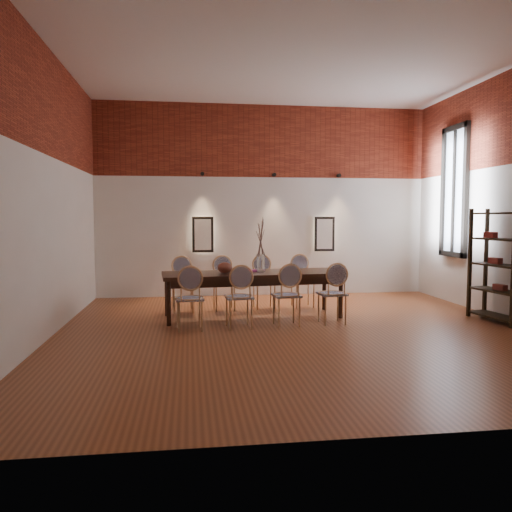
{
  "coord_description": "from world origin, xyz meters",
  "views": [
    {
      "loc": [
        -1.58,
        -6.98,
        1.65
      ],
      "look_at": [
        -0.54,
        0.75,
        1.05
      ],
      "focal_mm": 35.0,
      "sensor_mm": 36.0,
      "label": 1
    }
  ],
  "objects": [
    {
      "name": "niche_left",
      "position": [
        -1.3,
        3.45,
        1.3
      ],
      "size": [
        0.36,
        0.06,
        0.66
      ],
      "primitive_type": "cube",
      "color": "#FFEAC6",
      "rests_on": "wall_back"
    },
    {
      "name": "chair_far_d",
      "position": [
        0.5,
        1.99,
        0.47
      ],
      "size": [
        0.47,
        0.47,
        0.94
      ],
      "primitive_type": null,
      "rotation": [
        0.0,
        0.0,
        3.22
      ],
      "color": "tan",
      "rests_on": "floor"
    },
    {
      "name": "vase",
      "position": [
        -0.41,
        1.16,
        0.9
      ],
      "size": [
        0.14,
        0.14,
        0.3
      ],
      "primitive_type": "cylinder",
      "color": "silver",
      "rests_on": "dining_table"
    },
    {
      "name": "window_glass",
      "position": [
        3.46,
        2.0,
        2.15
      ],
      "size": [
        0.02,
        0.78,
        2.38
      ],
      "primitive_type": "cube",
      "color": "silver",
      "rests_on": "wall_right"
    },
    {
      "name": "shelving_rack",
      "position": [
        3.28,
        0.29,
        0.9
      ],
      "size": [
        0.53,
        1.05,
        1.8
      ],
      "primitive_type": null,
      "rotation": [
        0.0,
        0.0,
        0.15
      ],
      "color": "black",
      "rests_on": "floor"
    },
    {
      "name": "window_frame",
      "position": [
        3.44,
        2.0,
        2.15
      ],
      "size": [
        0.08,
        0.9,
        2.5
      ],
      "primitive_type": "cube",
      "color": "black",
      "rests_on": "wall_right"
    },
    {
      "name": "niche_right",
      "position": [
        1.3,
        3.45,
        1.3
      ],
      "size": [
        0.36,
        0.06,
        0.66
      ],
      "primitive_type": "cube",
      "color": "#FFEAC6",
      "rests_on": "wall_back"
    },
    {
      "name": "ceiling",
      "position": [
        0.0,
        0.0,
        4.01
      ],
      "size": [
        7.0,
        7.0,
        0.02
      ],
      "primitive_type": "cube",
      "color": "silver",
      "rests_on": "ground"
    },
    {
      "name": "window_mullion",
      "position": [
        3.44,
        2.0,
        2.15
      ],
      "size": [
        0.06,
        0.06,
        2.4
      ],
      "primitive_type": "cube",
      "color": "black",
      "rests_on": "wall_right"
    },
    {
      "name": "wall_front",
      "position": [
        0.0,
        -3.55,
        2.0
      ],
      "size": [
        7.0,
        0.1,
        4.0
      ],
      "primitive_type": "cube",
      "color": "silver",
      "rests_on": "ground"
    },
    {
      "name": "brick_band_left",
      "position": [
        -3.48,
        0.0,
        3.25
      ],
      "size": [
        0.02,
        7.0,
        1.5
      ],
      "primitive_type": "cube",
      "color": "maroon",
      "rests_on": "ground"
    },
    {
      "name": "brick_band_back",
      "position": [
        0.0,
        3.48,
        3.25
      ],
      "size": [
        7.0,
        0.02,
        1.5
      ],
      "primitive_type": "cube",
      "color": "maroon",
      "rests_on": "ground"
    },
    {
      "name": "chair_far_b",
      "position": [
        -0.97,
        1.87,
        0.47
      ],
      "size": [
        0.47,
        0.47,
        0.94
      ],
      "primitive_type": null,
      "rotation": [
        0.0,
        0.0,
        3.22
      ],
      "color": "tan",
      "rests_on": "floor"
    },
    {
      "name": "floor",
      "position": [
        0.0,
        0.0,
        -0.01
      ],
      "size": [
        7.0,
        7.0,
        0.02
      ],
      "primitive_type": "cube",
      "color": "brown",
      "rests_on": "ground"
    },
    {
      "name": "wall_back",
      "position": [
        0.0,
        3.55,
        2.0
      ],
      "size": [
        7.0,
        0.1,
        4.0
      ],
      "primitive_type": "cube",
      "color": "silver",
      "rests_on": "ground"
    },
    {
      "name": "dining_table",
      "position": [
        -0.54,
        1.15,
        0.38
      ],
      "size": [
        3.01,
        1.17,
        0.75
      ],
      "primitive_type": "cube",
      "rotation": [
        0.0,
        0.0,
        0.08
      ],
      "color": "#32190F",
      "rests_on": "floor"
    },
    {
      "name": "chair_far_c",
      "position": [
        -0.24,
        1.93,
        0.47
      ],
      "size": [
        0.47,
        0.47,
        0.94
      ],
      "primitive_type": null,
      "rotation": [
        0.0,
        0.0,
        3.22
      ],
      "color": "tan",
      "rests_on": "floor"
    },
    {
      "name": "chair_near_a",
      "position": [
        -1.59,
        0.31,
        0.47
      ],
      "size": [
        0.47,
        0.47,
        0.94
      ],
      "primitive_type": null,
      "rotation": [
        0.0,
        0.0,
        0.08
      ],
      "color": "tan",
      "rests_on": "floor"
    },
    {
      "name": "spot_fixture_left",
      "position": [
        -1.3,
        3.42,
        2.55
      ],
      "size": [
        0.08,
        0.1,
        0.08
      ],
      "primitive_type": "cylinder",
      "rotation": [
        1.57,
        0.0,
        0.0
      ],
      "color": "black",
      "rests_on": "wall_back"
    },
    {
      "name": "dried_branches",
      "position": [
        -0.41,
        1.16,
        1.35
      ],
      "size": [
        0.5,
        0.5,
        0.7
      ],
      "primitive_type": null,
      "color": "brown",
      "rests_on": "vase"
    },
    {
      "name": "book",
      "position": [
        -0.59,
        1.24,
        0.77
      ],
      "size": [
        0.27,
        0.2,
        0.03
      ],
      "primitive_type": "cube",
      "rotation": [
        0.0,
        0.0,
        0.08
      ],
      "color": "#9C3370",
      "rests_on": "dining_table"
    },
    {
      "name": "chair_near_b",
      "position": [
        -0.85,
        0.37,
        0.47
      ],
      "size": [
        0.47,
        0.47,
        0.94
      ],
      "primitive_type": null,
      "rotation": [
        0.0,
        0.0,
        0.08
      ],
      "color": "tan",
      "rests_on": "floor"
    },
    {
      "name": "wall_left",
      "position": [
        -3.55,
        0.0,
        2.0
      ],
      "size": [
        0.1,
        7.0,
        4.0
      ],
      "primitive_type": "cube",
      "color": "silver",
      "rests_on": "ground"
    },
    {
      "name": "chair_near_d",
      "position": [
        0.62,
        0.48,
        0.47
      ],
      "size": [
        0.47,
        0.47,
        0.94
      ],
      "primitive_type": null,
      "rotation": [
        0.0,
        0.0,
        0.08
      ],
      "color": "tan",
      "rests_on": "floor"
    },
    {
      "name": "bowl",
      "position": [
        -1.01,
        1.06,
        0.84
      ],
      "size": [
        0.24,
        0.24,
        0.18
      ],
      "primitive_type": "ellipsoid",
      "color": "brown",
      "rests_on": "dining_table"
    },
    {
      "name": "spot_fixture_mid",
      "position": [
        0.2,
        3.42,
        2.55
      ],
      "size": [
        0.08,
        0.1,
        0.08
      ],
      "primitive_type": "cylinder",
      "rotation": [
        1.57,
        0.0,
        0.0
      ],
      "color": "black",
      "rests_on": "wall_back"
    },
    {
      "name": "chair_near_c",
      "position": [
        -0.12,
        0.43,
        0.47
      ],
      "size": [
        0.47,
        0.47,
        0.94
      ],
      "primitive_type": null,
      "rotation": [
        0.0,
        0.0,
        0.08
      ],
      "color": "tan",
      "rests_on": "floor"
    },
    {
      "name": "spot_fixture_right",
      "position": [
        1.6,
        3.42,
        2.55
      ],
      "size": [
        0.08,
        0.1,
        0.08
      ],
      "primitive_type": "cylinder",
      "rotation": [
        1.57,
        0.0,
        0.0
      ],
      "color": "black",
      "rests_on": "wall_back"
    },
    {
      "name": "chair_far_a",
      "position": [
        -1.7,
        1.81,
        0.47
      ],
      "size": [
        0.47,
        0.47,
        0.94
      ],
      "primitive_type": null,
      "rotation": [
        0.0,
        0.0,
        3.22
      ],
      "color": "tan",
      "rests_on": "floor"
    }
  ]
}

